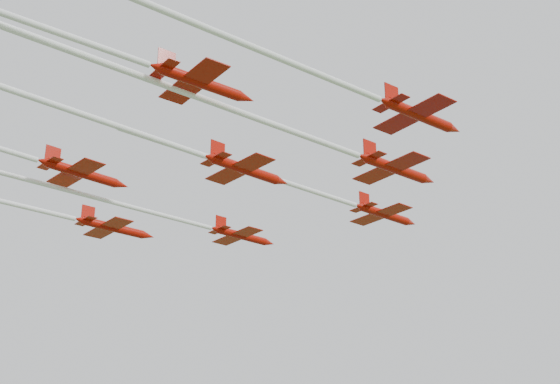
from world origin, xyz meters
The scene contains 7 objects.
jet_lead centered at (8.20, 8.43, 54.36)m, with size 18.20×44.38×2.74m.
jet_row2_left centered at (-8.36, -0.65, 51.41)m, with size 16.68×40.98×2.47m.
jet_row2_right centered at (13.16, -13.31, 53.70)m, with size 26.44×63.46×2.91m.
jet_row3_left centered at (-25.23, -11.31, 53.05)m, with size 20.72×50.83×2.81m.
jet_row3_mid centered at (0.51, -23.91, 52.52)m, with size 23.08×61.91×2.78m.
jet_row3_right centered at (22.59, -27.09, 50.95)m, with size 23.79×54.46×2.48m.
jet_row4_right centered at (6.82, -34.63, 53.98)m, with size 21.64×46.99×2.63m.
Camera 1 is at (49.80, -74.36, 17.18)m, focal length 50.00 mm.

